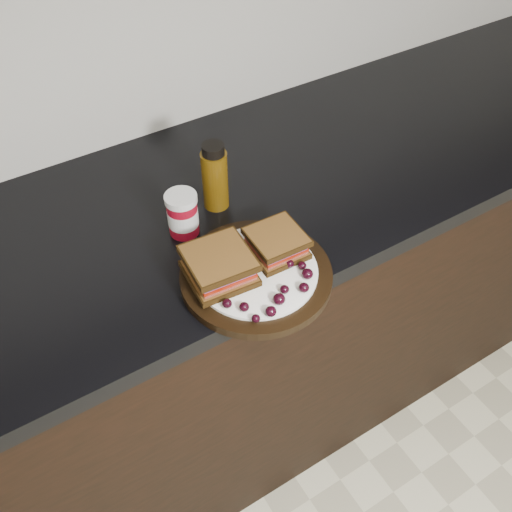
{
  "coord_description": "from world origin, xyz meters",
  "views": [
    {
      "loc": [
        -0.24,
        0.87,
        1.69
      ],
      "look_at": [
        0.12,
        1.47,
        0.96
      ],
      "focal_mm": 40.0,
      "sensor_mm": 36.0,
      "label": 1
    }
  ],
  "objects_px": {
    "plate": "(256,275)",
    "oil_bottle": "(215,176)",
    "condiment_jar": "(183,214)",
    "sandwich_left": "(219,266)"
  },
  "relations": [
    {
      "from": "plate",
      "to": "oil_bottle",
      "type": "bearing_deg",
      "value": 80.0
    },
    {
      "from": "condiment_jar",
      "to": "oil_bottle",
      "type": "height_order",
      "value": "oil_bottle"
    },
    {
      "from": "plate",
      "to": "condiment_jar",
      "type": "relative_size",
      "value": 3.02
    },
    {
      "from": "plate",
      "to": "oil_bottle",
      "type": "relative_size",
      "value": 1.89
    },
    {
      "from": "oil_bottle",
      "to": "plate",
      "type": "bearing_deg",
      "value": -100.0
    },
    {
      "from": "plate",
      "to": "oil_bottle",
      "type": "xyz_separation_m",
      "value": [
        0.04,
        0.22,
        0.07
      ]
    },
    {
      "from": "sandwich_left",
      "to": "oil_bottle",
      "type": "height_order",
      "value": "oil_bottle"
    },
    {
      "from": "plate",
      "to": "condiment_jar",
      "type": "xyz_separation_m",
      "value": [
        -0.06,
        0.18,
        0.04
      ]
    },
    {
      "from": "sandwich_left",
      "to": "oil_bottle",
      "type": "relative_size",
      "value": 0.77
    },
    {
      "from": "sandwich_left",
      "to": "oil_bottle",
      "type": "xyz_separation_m",
      "value": [
        0.1,
        0.2,
        0.02
      ]
    }
  ]
}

